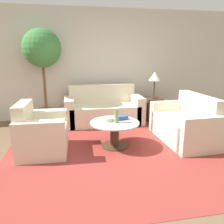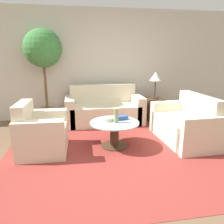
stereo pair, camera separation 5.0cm
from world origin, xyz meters
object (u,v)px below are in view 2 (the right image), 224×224
at_px(sofa_main, 104,110).
at_px(vase, 116,116).
at_px(potted_plant, 43,54).
at_px(loveseat, 187,125).
at_px(coffee_table, 114,131).
at_px(bowl, 108,119).
at_px(table_lamp, 156,78).
at_px(book_stack, 122,118).
at_px(armchair, 40,135).

distance_m(sofa_main, vase, 1.48).
height_order(potted_plant, vase, potted_plant).
distance_m(loveseat, coffee_table, 1.35).
distance_m(coffee_table, bowl, 0.23).
xyz_separation_m(coffee_table, table_lamp, (1.24, 1.43, 0.74)).
xyz_separation_m(potted_plant, bowl, (1.18, -1.55, -1.09)).
relative_size(sofa_main, book_stack, 8.33).
distance_m(potted_plant, book_stack, 2.34).
distance_m(loveseat, bowl, 1.47).
bearing_deg(book_stack, sofa_main, 83.62).
bearing_deg(table_lamp, vase, -129.58).
distance_m(table_lamp, potted_plant, 2.59).
height_order(armchair, loveseat, loveseat).
bearing_deg(table_lamp, sofa_main, -179.39).
bearing_deg(bowl, table_lamp, 45.18).
distance_m(armchair, loveseat, 2.58).
relative_size(loveseat, table_lamp, 2.21).
bearing_deg(loveseat, armchair, -90.97).
bearing_deg(vase, coffee_table, 119.13).
height_order(vase, bowl, vase).
xyz_separation_m(coffee_table, vase, (0.02, -0.04, 0.28)).
xyz_separation_m(armchair, potted_plant, (-0.06, 1.63, 1.27)).
bearing_deg(sofa_main, book_stack, -83.81).
relative_size(sofa_main, armchair, 1.97).
bearing_deg(armchair, book_stack, -82.99).
relative_size(loveseat, vase, 5.77).
height_order(sofa_main, potted_plant, potted_plant).
bearing_deg(sofa_main, bowl, -95.12).
height_order(sofa_main, bowl, sofa_main).
relative_size(coffee_table, potted_plant, 0.40).
bearing_deg(table_lamp, book_stack, -129.77).
relative_size(loveseat, coffee_table, 1.64).
xyz_separation_m(armchair, loveseat, (2.58, 0.05, -0.00)).
xyz_separation_m(coffee_table, potted_plant, (-1.29, 1.62, 1.28)).
distance_m(vase, bowl, 0.19).
relative_size(sofa_main, potted_plant, 0.83).
bearing_deg(loveseat, sofa_main, -137.70).
bearing_deg(book_stack, bowl, 178.30).
xyz_separation_m(loveseat, book_stack, (-1.20, 0.08, 0.18)).
bearing_deg(potted_plant, armchair, -87.94).
distance_m(vase, book_stack, 0.23).
xyz_separation_m(armchair, coffee_table, (1.23, 0.00, -0.01)).
height_order(sofa_main, coffee_table, sofa_main).
distance_m(sofa_main, potted_plant, 1.83).
xyz_separation_m(coffee_table, bowl, (-0.11, 0.08, 0.19)).
relative_size(vase, book_stack, 1.14).
bearing_deg(potted_plant, bowl, -52.63).
relative_size(table_lamp, potted_plant, 0.30).
height_order(table_lamp, potted_plant, potted_plant).
height_order(coffee_table, vase, vase).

